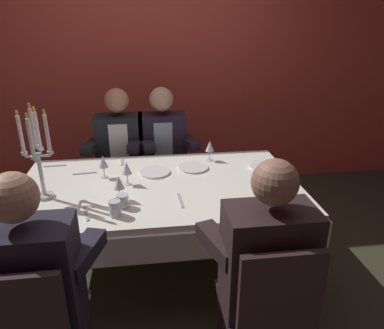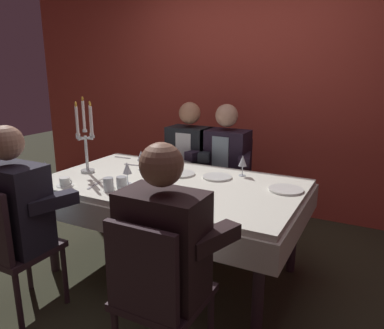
% 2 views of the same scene
% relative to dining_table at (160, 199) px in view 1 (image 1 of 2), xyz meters
% --- Properties ---
extents(ground_plane, '(12.00, 12.00, 0.00)m').
position_rel_dining_table_xyz_m(ground_plane, '(0.00, 0.00, -0.62)').
color(ground_plane, '#333423').
extents(back_wall, '(6.00, 0.12, 2.70)m').
position_rel_dining_table_xyz_m(back_wall, '(0.00, 1.66, 0.73)').
color(back_wall, '#C34436').
rests_on(back_wall, ground_plane).
extents(dining_table, '(1.94, 1.14, 0.74)m').
position_rel_dining_table_xyz_m(dining_table, '(0.00, 0.00, 0.00)').
color(dining_table, white).
rests_on(dining_table, ground_plane).
extents(candelabra, '(0.19, 0.19, 0.61)m').
position_rel_dining_table_xyz_m(candelabra, '(-0.73, -0.10, 0.41)').
color(candelabra, silver).
rests_on(candelabra, dining_table).
extents(dinner_plate_0, '(0.22, 0.22, 0.01)m').
position_rel_dining_table_xyz_m(dinner_plate_0, '(-0.02, 0.19, 0.13)').
color(dinner_plate_0, white).
rests_on(dinner_plate_0, dining_table).
extents(dinner_plate_1, '(0.24, 0.24, 0.01)m').
position_rel_dining_table_xyz_m(dinner_plate_1, '(0.81, 0.18, 0.13)').
color(dinner_plate_1, white).
rests_on(dinner_plate_1, dining_table).
extents(dinner_plate_2, '(0.22, 0.22, 0.01)m').
position_rel_dining_table_xyz_m(dinner_plate_2, '(0.27, 0.24, 0.13)').
color(dinner_plate_2, white).
rests_on(dinner_plate_2, dining_table).
extents(wine_glass_0, '(0.07, 0.07, 0.16)m').
position_rel_dining_table_xyz_m(wine_glass_0, '(-0.21, 0.02, 0.24)').
color(wine_glass_0, silver).
rests_on(wine_glass_0, dining_table).
extents(wine_glass_1, '(0.07, 0.07, 0.16)m').
position_rel_dining_table_xyz_m(wine_glass_1, '(-0.25, -0.20, 0.24)').
color(wine_glass_1, silver).
rests_on(wine_glass_1, dining_table).
extents(wine_glass_2, '(0.07, 0.07, 0.16)m').
position_rel_dining_table_xyz_m(wine_glass_2, '(-0.80, -0.45, 0.23)').
color(wine_glass_2, silver).
rests_on(wine_glass_2, dining_table).
extents(wine_glass_3, '(0.07, 0.07, 0.16)m').
position_rel_dining_table_xyz_m(wine_glass_3, '(-0.38, 0.16, 0.23)').
color(wine_glass_3, silver).
rests_on(wine_glass_3, dining_table).
extents(wine_glass_4, '(0.07, 0.07, 0.16)m').
position_rel_dining_table_xyz_m(wine_glass_4, '(0.42, 0.38, 0.23)').
color(wine_glass_4, silver).
rests_on(wine_glass_4, dining_table).
extents(water_tumbler_0, '(0.07, 0.07, 0.10)m').
position_rel_dining_table_xyz_m(water_tumbler_0, '(-0.27, -0.39, 0.17)').
color(water_tumbler_0, silver).
rests_on(water_tumbler_0, dining_table).
extents(water_tumbler_1, '(0.07, 0.07, 0.08)m').
position_rel_dining_table_xyz_m(water_tumbler_1, '(-0.23, -0.30, 0.16)').
color(water_tumbler_1, silver).
rests_on(water_tumbler_1, dining_table).
extents(coffee_cup_0, '(0.13, 0.12, 0.06)m').
position_rel_dining_table_xyz_m(coffee_cup_0, '(-0.62, -0.44, 0.15)').
color(coffee_cup_0, white).
rests_on(coffee_cup_0, dining_table).
extents(fork_0, '(0.06, 0.17, 0.01)m').
position_rel_dining_table_xyz_m(fork_0, '(-0.44, -0.35, 0.12)').
color(fork_0, '#B7B7BC').
rests_on(fork_0, dining_table).
extents(fork_1, '(0.17, 0.03, 0.01)m').
position_rel_dining_table_xyz_m(fork_1, '(-0.53, 0.25, 0.12)').
color(fork_1, '#B7B7BC').
rests_on(fork_1, dining_table).
extents(fork_2, '(0.17, 0.03, 0.01)m').
position_rel_dining_table_xyz_m(fork_2, '(-0.78, 0.42, 0.12)').
color(fork_2, '#B7B7BC').
rests_on(fork_2, dining_table).
extents(fork_3, '(0.03, 0.17, 0.01)m').
position_rel_dining_table_xyz_m(fork_3, '(-0.28, 0.45, 0.12)').
color(fork_3, '#B7B7BC').
rests_on(fork_3, dining_table).
extents(knife_4, '(0.03, 0.19, 0.01)m').
position_rel_dining_table_xyz_m(knife_4, '(0.12, -0.26, 0.12)').
color(knife_4, '#B7B7BC').
rests_on(knife_4, dining_table).
extents(seated_diner_0, '(0.63, 0.48, 1.24)m').
position_rel_dining_table_xyz_m(seated_diner_0, '(-0.61, -0.89, 0.11)').
color(seated_diner_0, '#332129').
rests_on(seated_diner_0, ground_plane).
extents(seated_diner_1, '(0.63, 0.48, 1.24)m').
position_rel_dining_table_xyz_m(seated_diner_1, '(-0.31, 0.89, 0.11)').
color(seated_diner_1, '#332129').
rests_on(seated_diner_1, ground_plane).
extents(seated_diner_2, '(0.63, 0.48, 1.24)m').
position_rel_dining_table_xyz_m(seated_diner_2, '(0.07, 0.89, 0.11)').
color(seated_diner_2, '#332129').
rests_on(seated_diner_2, ground_plane).
extents(seated_diner_3, '(0.63, 0.48, 1.24)m').
position_rel_dining_table_xyz_m(seated_diner_3, '(0.47, -0.89, 0.11)').
color(seated_diner_3, '#332129').
rests_on(seated_diner_3, ground_plane).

